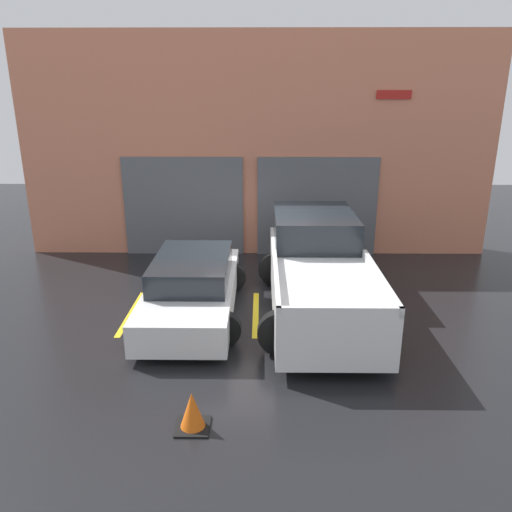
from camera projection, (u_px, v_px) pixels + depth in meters
The scene contains 8 objects.
ground_plane at pixel (256, 294), 11.40m from camera, with size 28.00×28.00×0.00m, color black.
shophouse_building at pixel (257, 149), 13.61m from camera, with size 12.78×0.68×5.91m.
pickup_truck at pixel (318, 270), 10.38m from camera, with size 2.51×5.28×1.82m.
sedan_white at pixel (192, 287), 10.24m from camera, with size 2.12×4.27×1.21m.
parking_stripe_far_left at pixel (131, 313), 10.40m from camera, with size 0.12×2.20×0.01m, color gold.
parking_stripe_left at pixel (256, 313), 10.38m from camera, with size 0.12×2.20×0.01m, color gold.
parking_stripe_centre at pixel (381, 314), 10.35m from camera, with size 0.12×2.20×0.01m, color gold.
traffic_cone at pixel (192, 412), 6.79m from camera, with size 0.47×0.47×0.55m.
Camera 1 is at (0.11, -10.55, 4.41)m, focal length 35.00 mm.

